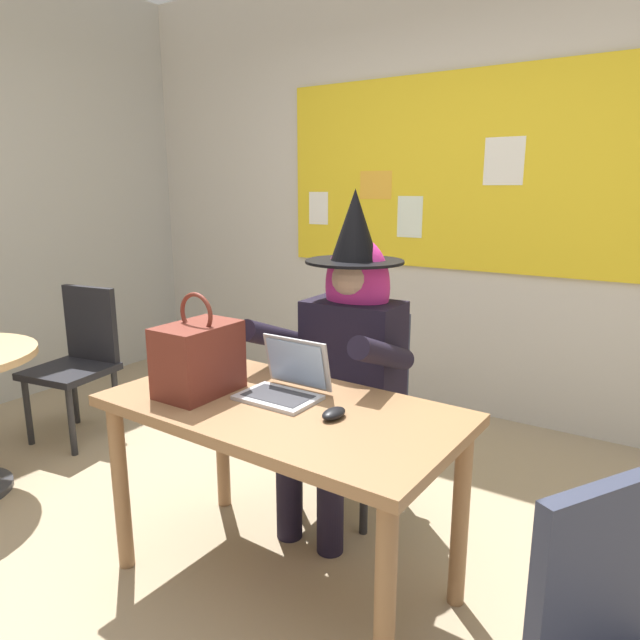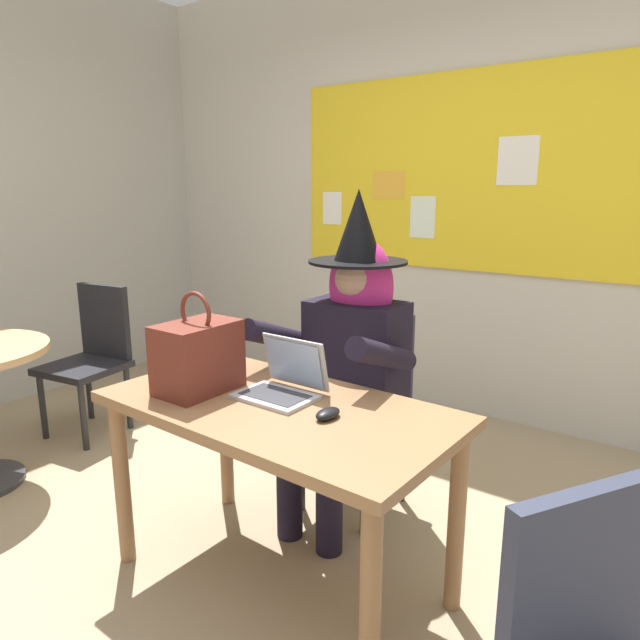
# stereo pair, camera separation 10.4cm
# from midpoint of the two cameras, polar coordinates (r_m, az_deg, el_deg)

# --- Properties ---
(ground_plane) EXTENTS (24.00, 24.00, 0.00)m
(ground_plane) POSITION_cam_midpoint_polar(r_m,az_deg,el_deg) (2.43, -8.84, -24.02)
(ground_plane) COLOR tan
(wall_back_bulletin) EXTENTS (5.28, 2.25, 2.91)m
(wall_back_bulletin) POSITION_cam_midpoint_polar(r_m,az_deg,el_deg) (3.77, 12.90, 12.89)
(wall_back_bulletin) COLOR beige
(wall_back_bulletin) RESTS_ON ground
(desk_main) EXTENTS (1.29, 0.70, 0.72)m
(desk_main) POSITION_cam_midpoint_polar(r_m,az_deg,el_deg) (2.06, -5.39, -11.00)
(desk_main) COLOR #8E6642
(desk_main) RESTS_ON ground
(chair_at_desk) EXTENTS (0.42, 0.42, 0.90)m
(chair_at_desk) POSITION_cam_midpoint_polar(r_m,az_deg,el_deg) (2.67, 2.82, -7.75)
(chair_at_desk) COLOR #2D3347
(chair_at_desk) RESTS_ON ground
(person_costumed) EXTENTS (0.61, 0.69, 1.46)m
(person_costumed) POSITION_cam_midpoint_polar(r_m,az_deg,el_deg) (2.48, 1.52, -2.35)
(person_costumed) COLOR black
(person_costumed) RESTS_ON ground
(laptop) EXTENTS (0.28, 0.24, 0.20)m
(laptop) POSITION_cam_midpoint_polar(r_m,az_deg,el_deg) (2.09, -4.93, -6.37)
(laptop) COLOR #B7B7BC
(laptop) RESTS_ON desk_main
(computer_mouse) EXTENTS (0.07, 0.11, 0.03)m
(computer_mouse) POSITION_cam_midpoint_polar(r_m,az_deg,el_deg) (1.89, -0.21, -9.36)
(computer_mouse) COLOR black
(computer_mouse) RESTS_ON desk_main
(handbag) EXTENTS (0.20, 0.30, 0.38)m
(handbag) POSITION_cam_midpoint_polar(r_m,az_deg,el_deg) (2.14, -13.45, -3.71)
(handbag) COLOR maroon
(handbag) RESTS_ON desk_main
(chair_spare_by_window) EXTENTS (0.48, 0.48, 0.89)m
(chair_spare_by_window) POSITION_cam_midpoint_polar(r_m,az_deg,el_deg) (3.68, -23.74, -3.23)
(chair_spare_by_window) COLOR black
(chair_spare_by_window) RESTS_ON ground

